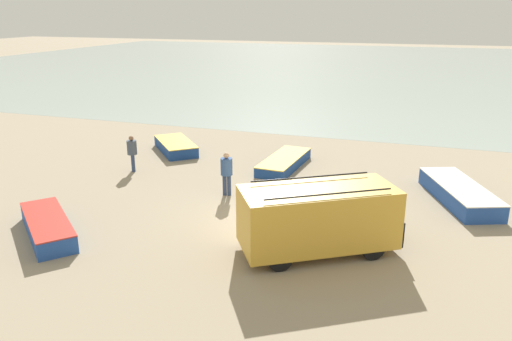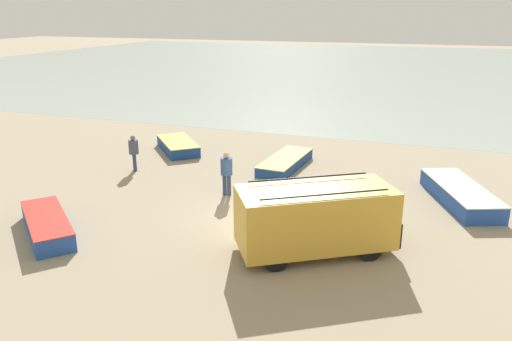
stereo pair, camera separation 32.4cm
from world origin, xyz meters
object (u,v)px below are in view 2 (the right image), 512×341
parked_van (316,218)px  fishing_rowboat_2 (177,145)px  fisherman_1 (134,150)px  fishing_rowboat_0 (458,192)px  fishing_rowboat_1 (286,162)px  fishing_rowboat_3 (46,223)px  fisherman_0 (227,170)px

parked_van → fishing_rowboat_2: bearing=104.6°
parked_van → fisherman_1: parked_van is taller
fishing_rowboat_0 → fishing_rowboat_1: size_ratio=1.10×
fishing_rowboat_3 → fisherman_1: 6.96m
fishing_rowboat_0 → fisherman_1: size_ratio=3.29×
fisherman_0 → fisherman_1: size_ratio=1.06×
fishing_rowboat_1 → fisherman_0: size_ratio=2.82×
parked_van → fishing_rowboat_0: bearing=22.8°
fisherman_0 → fishing_rowboat_3: bearing=-53.7°
parked_van → fishing_rowboat_2: parked_van is taller
fishing_rowboat_1 → parked_van: bearing=-153.8°
parked_van → fishing_rowboat_2: size_ratio=1.33×
fishing_rowboat_1 → fishing_rowboat_2: 6.38m
fishing_rowboat_0 → fisherman_0: fisherman_0 is taller
fishing_rowboat_2 → fishing_rowboat_3: bearing=141.9°
parked_van → fishing_rowboat_1: parked_van is taller
fisherman_0 → fisherman_1: (-5.34, 1.56, -0.06)m
parked_van → fishing_rowboat_2: 13.28m
parked_van → fisherman_1: (-9.89, 5.28, -0.14)m
fishing_rowboat_0 → parked_van: bearing=123.7°
fishing_rowboat_3 → fisherman_0: size_ratio=2.28×
fisherman_1 → fishing_rowboat_3: bearing=-120.3°
fishing_rowboat_0 → fisherman_0: (-8.89, -2.49, 0.74)m
fishing_rowboat_1 → fishing_rowboat_2: bearing=87.1°
fishing_rowboat_3 → fishing_rowboat_0: bearing=-108.8°
fishing_rowboat_0 → fishing_rowboat_1: fishing_rowboat_0 is taller
fisherman_1 → fishing_rowboat_0: bearing=-33.9°
fishing_rowboat_0 → fisherman_0: bearing=84.4°
parked_van → fisherman_0: (-4.54, 3.72, -0.08)m
parked_van → fishing_rowboat_0: (4.34, 6.21, -0.82)m
fishing_rowboat_1 → fishing_rowboat_0: bearing=-100.7°
parked_van → fishing_rowboat_3: parked_van is taller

